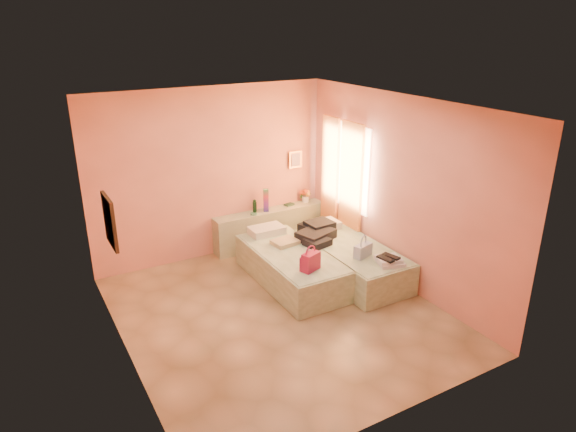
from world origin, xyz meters
The scene contains 16 objects.
ground centered at (0.00, 0.00, 0.00)m, with size 4.50×4.50×0.00m, color tan.
room_walls centered at (0.21, 0.57, 1.79)m, with size 4.02×4.51×2.81m.
headboard_ledge centered at (0.98, 2.10, 0.33)m, with size 2.05×0.30×0.65m, color #A0AD8D.
bed_left centered at (0.60, 0.71, 0.25)m, with size 0.90×2.00×0.50m, color beige.
bed_right centered at (1.50, 0.43, 0.25)m, with size 0.90×2.00×0.50m, color beige.
water_bottle centered at (0.67, 2.08, 0.77)m, with size 0.07×0.07×0.23m, color #13341C.
rainbow_box centered at (0.89, 2.09, 0.85)m, with size 0.09×0.09×0.39m, color #A4143C.
small_dish centered at (0.63, 2.04, 0.66)m, with size 0.12×0.12×0.03m, color #4C8C69.
green_book centered at (1.39, 2.14, 0.66)m, with size 0.16×0.12×0.03m, color #244431.
flower_vase centered at (1.73, 2.16, 0.79)m, with size 0.22×0.22×0.28m, color white.
magenta_handbag centered at (0.53, 0.07, 0.63)m, with size 0.28×0.16×0.26m, color #A4143C.
khaki_garment centered at (0.65, 1.00, 0.53)m, with size 0.38×0.30×0.06m, color tan.
clothes_pile centered at (1.22, 0.93, 0.59)m, with size 0.62×0.62×0.19m, color black.
blue_handbag centered at (1.42, 0.05, 0.60)m, with size 0.30×0.13×0.19m, color #3B5C8D.
towel_stack centered at (1.61, -0.34, 0.55)m, with size 0.35×0.30×0.10m, color white.
sandal_pair centered at (1.56, -0.35, 0.61)m, with size 0.20×0.26×0.03m, color black.
Camera 1 is at (-2.90, -5.29, 3.74)m, focal length 32.00 mm.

